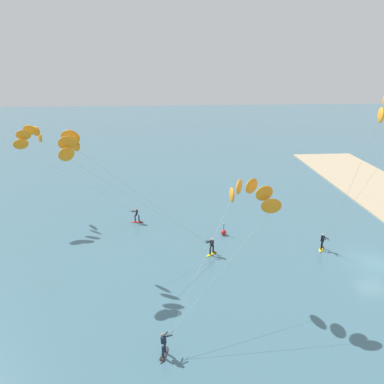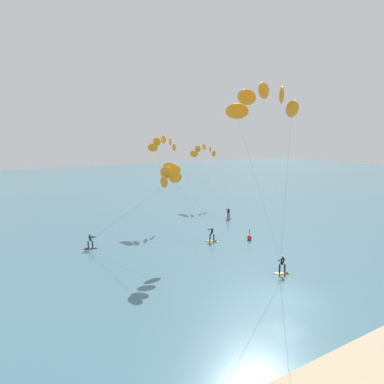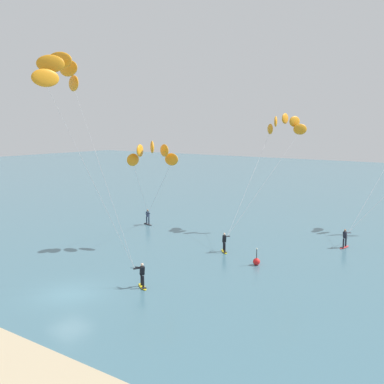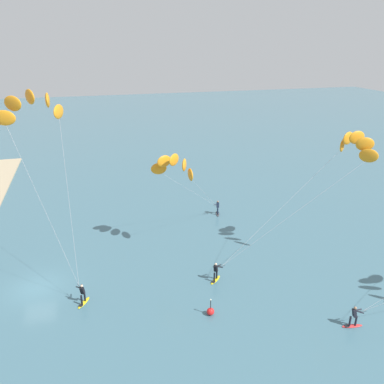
% 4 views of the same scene
% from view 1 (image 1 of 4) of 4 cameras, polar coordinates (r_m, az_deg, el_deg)
% --- Properties ---
extents(ground_plane, '(240.00, 240.00, 0.00)m').
position_cam_1_polar(ground_plane, '(38.68, 25.57, -9.70)').
color(ground_plane, '#426B7A').
extents(kitesurfer_nearshore, '(4.58, 13.37, 12.02)m').
position_cam_1_polar(kitesurfer_nearshore, '(33.29, -16.64, 6.17)').
color(kitesurfer_nearshore, yellow).
rests_on(kitesurfer_nearshore, ground).
extents(kitesurfer_far_out, '(5.92, 13.50, 10.62)m').
position_cam_1_polar(kitesurfer_far_out, '(45.88, -22.41, 7.30)').
color(kitesurfer_far_out, red).
rests_on(kitesurfer_far_out, ground).
extents(kitesurfer_downwind, '(9.06, 8.83, 9.47)m').
position_cam_1_polar(kitesurfer_downwind, '(27.63, 8.30, -1.15)').
color(kitesurfer_downwind, '#333338').
rests_on(kitesurfer_downwind, ground).
extents(marker_buoy, '(0.56, 0.56, 1.38)m').
position_cam_1_polar(marker_buoy, '(40.32, 4.76, -6.00)').
color(marker_buoy, red).
rests_on(marker_buoy, ground).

